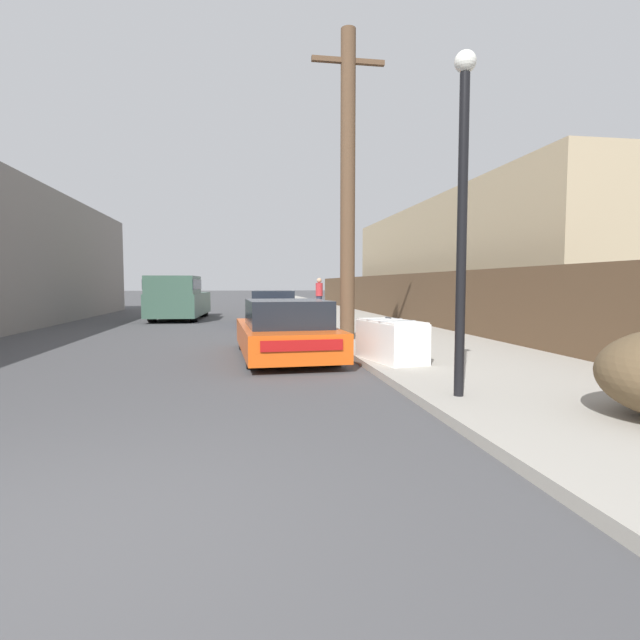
% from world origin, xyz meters
% --- Properties ---
extents(ground_plane, '(220.00, 220.00, 0.00)m').
position_xyz_m(ground_plane, '(0.00, 0.00, 0.00)').
color(ground_plane, '#444447').
extents(sidewalk_curb, '(4.20, 63.00, 0.12)m').
position_xyz_m(sidewalk_curb, '(5.30, 23.50, 0.06)').
color(sidewalk_curb, '#9E998E').
rests_on(sidewalk_curb, ground).
extents(discarded_fridge, '(0.99, 1.66, 0.76)m').
position_xyz_m(discarded_fridge, '(3.71, 5.77, 0.49)').
color(discarded_fridge, white).
rests_on(discarded_fridge, sidewalk_curb).
extents(parked_sports_car_red, '(1.98, 4.36, 1.19)m').
position_xyz_m(parked_sports_car_red, '(1.92, 7.25, 0.54)').
color(parked_sports_car_red, '#E05114').
rests_on(parked_sports_car_red, ground).
extents(car_parked_mid, '(1.96, 4.36, 1.26)m').
position_xyz_m(car_parked_mid, '(2.21, 15.66, 0.60)').
color(car_parked_mid, '#2D478C').
rests_on(car_parked_mid, ground).
extents(pickup_truck, '(2.22, 5.50, 1.82)m').
position_xyz_m(pickup_truck, '(-1.56, 18.62, 0.90)').
color(pickup_truck, '#385647').
rests_on(pickup_truck, ground).
extents(utility_pole, '(1.80, 0.37, 7.54)m').
position_xyz_m(utility_pole, '(3.67, 9.35, 3.96)').
color(utility_pole, brown).
rests_on(utility_pole, sidewalk_curb).
extents(street_lamp, '(0.26, 0.26, 4.15)m').
position_xyz_m(street_lamp, '(3.70, 2.88, 2.56)').
color(street_lamp, black).
rests_on(street_lamp, sidewalk_curb).
extents(wooden_fence, '(0.08, 32.88, 1.77)m').
position_xyz_m(wooden_fence, '(7.25, 17.25, 1.00)').
color(wooden_fence, brown).
rests_on(wooden_fence, sidewalk_curb).
extents(building_right_house, '(6.00, 19.15, 4.83)m').
position_xyz_m(building_right_house, '(11.34, 17.11, 2.42)').
color(building_right_house, tan).
rests_on(building_right_house, ground).
extents(pedestrian, '(0.34, 0.34, 1.68)m').
position_xyz_m(pedestrian, '(4.78, 20.94, 0.98)').
color(pedestrian, '#282D42').
rests_on(pedestrian, sidewalk_curb).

